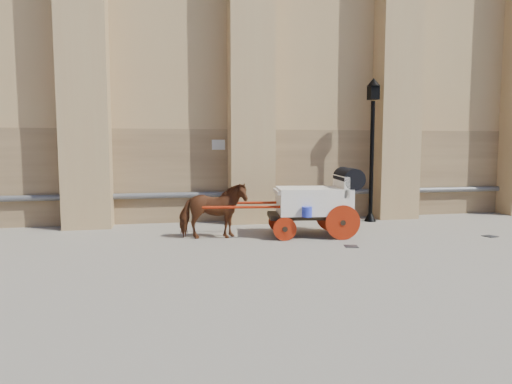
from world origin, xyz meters
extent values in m
plane|color=gray|center=(0.00, 0.00, 0.00)|extent=(90.00, 90.00, 0.00)
cube|color=#9C7E55|center=(2.00, 4.15, 1.50)|extent=(44.00, 0.35, 3.00)
cylinder|color=#59595B|center=(2.00, 3.88, 0.90)|extent=(42.00, 0.18, 0.18)
cube|color=beige|center=(-2.00, 3.97, 2.50)|extent=(0.42, 0.04, 0.32)
imported|color=#5E2D14|center=(-2.48, 1.20, 0.75)|extent=(1.79, 0.85, 1.49)
cube|color=black|center=(0.17, 1.09, 0.56)|extent=(2.35, 1.29, 0.12)
cube|color=white|center=(0.27, 1.08, 0.97)|extent=(2.08, 1.51, 0.71)
cube|color=white|center=(1.03, 0.99, 1.38)|extent=(0.31, 1.28, 0.56)
cube|color=white|center=(-0.59, 1.19, 1.22)|extent=(0.49, 1.16, 0.10)
cylinder|color=black|center=(1.23, 0.96, 1.58)|extent=(0.73, 1.34, 0.57)
cylinder|color=#9E1F09|center=(0.85, 0.37, 0.46)|extent=(0.92, 0.18, 0.92)
cylinder|color=#9E1F09|center=(1.00, 1.63, 0.46)|extent=(0.92, 0.18, 0.92)
cylinder|color=#9E1F09|center=(-0.67, 0.56, 0.31)|extent=(0.61, 0.14, 0.61)
cylinder|color=#9E1F09|center=(-0.51, 1.82, 0.31)|extent=(0.61, 0.14, 0.61)
cylinder|color=#9E1F09|center=(-1.56, 0.85, 0.87)|extent=(2.44, 0.38, 0.07)
cylinder|color=#9E1F09|center=(-1.45, 1.76, 0.87)|extent=(2.44, 0.38, 0.07)
cylinder|color=blue|center=(-0.13, 0.41, 0.76)|extent=(0.27, 0.27, 0.27)
cylinder|color=black|center=(2.88, 3.03, 1.95)|extent=(0.13, 0.13, 3.89)
cone|color=black|center=(2.88, 3.03, 0.19)|extent=(0.39, 0.39, 0.39)
cube|color=black|center=(2.88, 3.03, 4.16)|extent=(0.30, 0.30, 0.45)
cone|color=black|center=(2.88, 3.03, 4.49)|extent=(0.43, 0.43, 0.26)
cube|color=black|center=(0.74, -0.45, 0.01)|extent=(0.38, 0.38, 0.01)
cube|color=black|center=(4.96, 0.00, 0.01)|extent=(0.39, 0.39, 0.01)
camera|label=1|loc=(-3.68, -10.76, 2.45)|focal=32.00mm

